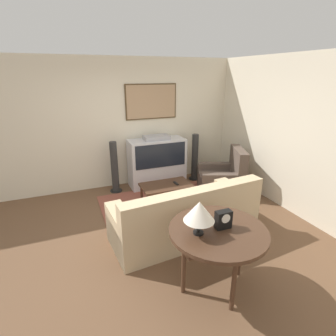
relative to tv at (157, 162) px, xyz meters
name	(u,v)px	position (x,y,z in m)	size (l,w,h in m)	color
ground_plane	(150,233)	(-0.76, -1.78, -0.54)	(12.00, 12.00, 0.00)	brown
wall_back	(117,124)	(-0.75, 0.35, 0.82)	(12.00, 0.10, 2.70)	beige
wall_right	(291,135)	(1.87, -1.78, 0.81)	(0.06, 12.00, 2.70)	beige
area_rug	(164,207)	(-0.23, -1.05, -0.53)	(2.26, 1.79, 0.01)	brown
tv	(157,162)	(0.00, 0.00, 0.00)	(1.22, 0.53, 1.13)	silver
couch	(186,218)	(-0.26, -2.05, -0.22)	(2.26, 1.05, 0.90)	#CCB289
armchair	(223,179)	(1.14, -0.89, -0.24)	(1.11, 1.08, 0.95)	brown
coffee_table	(166,187)	(-0.16, -0.97, -0.17)	(0.94, 0.55, 0.41)	#472D1E
console_table	(218,235)	(-0.38, -3.09, 0.18)	(1.08, 1.08, 0.78)	#472D1E
table_lamp	(199,211)	(-0.62, -3.08, 0.51)	(0.33, 0.33, 0.37)	black
mantel_clock	(223,220)	(-0.32, -3.08, 0.35)	(0.18, 0.10, 0.20)	black
remote	(176,183)	(0.03, -0.99, -0.11)	(0.05, 0.16, 0.02)	black
speaker_tower_left	(115,168)	(-0.93, 0.00, -0.02)	(0.25, 0.25, 1.08)	black
speaker_tower_right	(195,158)	(0.93, 0.00, -0.02)	(0.25, 0.25, 1.08)	black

